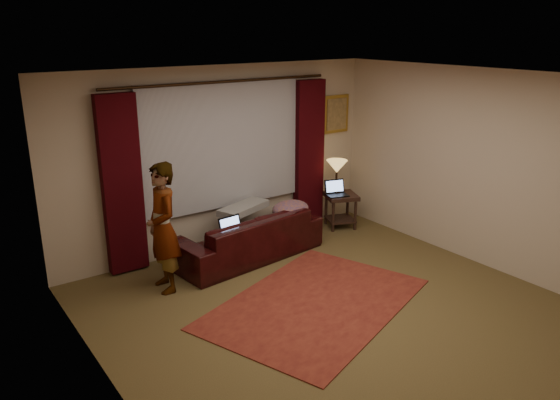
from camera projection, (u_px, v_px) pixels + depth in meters
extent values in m
cube|color=brown|center=(334.00, 312.00, 6.20)|extent=(5.00, 5.00, 0.01)
cube|color=silver|center=(342.00, 78.00, 5.41)|extent=(5.00, 5.00, 0.02)
cube|color=#C5B198|center=(221.00, 158.00, 7.74)|extent=(5.00, 0.02, 2.60)
cube|color=#C5B198|center=(105.00, 258.00, 4.42)|extent=(0.02, 5.00, 2.60)
cube|color=#C5B198|center=(481.00, 169.00, 7.18)|extent=(0.02, 5.00, 2.60)
cube|color=#A5A4AC|center=(223.00, 145.00, 7.64)|extent=(2.50, 0.05, 1.80)
cube|color=#310408|center=(122.00, 185.00, 6.87)|extent=(0.50, 0.14, 2.30)
cube|color=#310408|center=(309.00, 154.00, 8.52)|extent=(0.50, 0.14, 2.30)
cylinder|color=black|center=(223.00, 82.00, 7.33)|extent=(0.04, 0.04, 3.40)
cube|color=#B68D32|center=(336.00, 114.00, 8.74)|extent=(0.50, 0.04, 0.60)
imported|color=black|center=(247.00, 228.00, 7.53)|extent=(2.24, 1.17, 0.87)
cube|color=gray|center=(243.00, 192.00, 7.65)|extent=(0.87, 0.58, 0.09)
ellipsoid|color=#734A55|center=(291.00, 210.00, 7.91)|extent=(0.66, 0.57, 0.24)
cube|color=maroon|center=(315.00, 303.00, 6.37)|extent=(3.08, 2.55, 0.01)
cube|color=black|center=(341.00, 210.00, 8.74)|extent=(0.62, 0.62, 0.55)
imported|color=gray|center=(163.00, 228.00, 6.50)|extent=(0.50, 0.50, 1.60)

